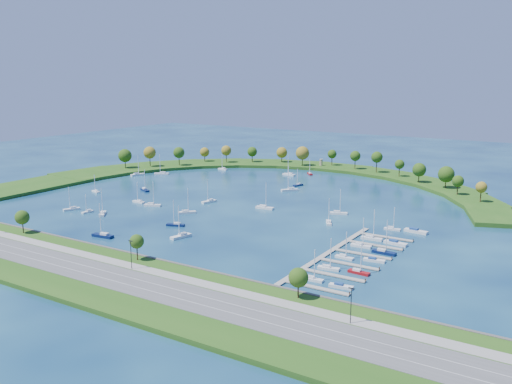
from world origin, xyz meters
The scene contains 40 objects.
ground centered at (0.00, 0.00, 0.00)m, with size 700.00×700.00×0.00m, color #082148.
south_shoreline centered at (0.03, -122.88, 1.00)m, with size 420.00×43.10×11.60m.
breakwater centered at (-46.33, 48.72, 0.99)m, with size 286.74×247.64×2.00m.
breakwater_trees centered at (-20.73, 83.80, 10.55)m, with size 240.37×95.18×14.31m.
harbor_tower centered at (-8.71, 115.19, 4.42)m, with size 2.60×2.60×4.72m.
dock_system centered at (85.30, -61.00, 0.35)m, with size 24.28×82.00×1.60m.
moored_boat_0 centered at (-4.11, 88.26, 0.88)m, with size 6.54×7.05×11.06m.
moored_boat_1 centered at (-11.86, -14.98, 0.92)m, with size 4.77×8.81×12.48m.
moored_boat_2 centered at (17.14, -73.26, 0.96)m, with size 4.80×9.77×13.83m.
moored_boat_3 centered at (-11.05, -89.99, 0.98)m, with size 10.03×3.73×14.41m.
moored_boat_4 centered at (10.30, 33.48, 0.99)m, with size 8.67×9.15×14.49m.
moored_boat_5 centered at (-39.67, -63.71, 0.94)m, with size 7.55×8.46×13.07m.
moored_boat_6 centered at (3.39, -60.40, 0.91)m, with size 8.42×5.02×11.97m.
moored_boat_7 centered at (-100.52, 23.67, 0.97)m, with size 5.83×9.78×13.90m.
moored_boat_8 centered at (-64.94, 72.25, 0.90)m, with size 8.18×3.67×11.62m.
moored_boat_9 centered at (-89.05, 34.72, 0.98)m, with size 9.65×7.57×14.30m.
moored_boat_10 centered at (7.26, 49.77, 0.87)m, with size 3.94×7.54×10.67m.
moored_boat_11 centered at (-14.39, 77.77, 0.96)m, with size 9.72×4.14×13.84m.
moored_boat_12 centered at (-31.56, -37.37, 0.93)m, with size 9.04×5.84×12.94m.
moored_boat_13 centered at (56.60, -1.83, 0.92)m, with size 8.82×5.30×12.55m.
moored_boat_14 centered at (-43.02, -35.38, 0.88)m, with size 7.74×2.75×11.15m.
moored_boat_15 centered at (-60.11, -65.12, 0.90)m, with size 5.37×8.33×11.92m.
moored_boat_16 centered at (-82.58, -29.09, 0.86)m, with size 7.25×3.92×10.27m.
moored_boat_17 centered at (20.48, -11.56, 0.96)m, with size 9.61×3.48×13.83m.
moored_boat_18 centered at (-49.43, -64.41, 0.84)m, with size 2.15×6.45×9.34m.
moored_boat_19 centered at (-6.91, -39.76, 0.93)m, with size 7.71×7.88×12.66m.
moored_boat_20 centered at (-61.45, -11.08, 0.93)m, with size 8.83×6.01×12.72m.
moored_boat_21 centered at (60.04, -20.38, 0.90)m, with size 5.63×8.11×11.72m.
docked_boat_0 centered at (85.53, -88.35, 0.87)m, with size 7.43×2.37×10.80m.
docked_boat_1 centered at (95.99, -89.16, 0.59)m, with size 8.06×3.12×1.60m.
docked_boat_2 centered at (85.53, -75.87, 0.89)m, with size 7.99×3.24×11.40m.
docked_boat_3 centered at (96.03, -74.04, 0.89)m, with size 7.83×2.74×11.30m.
docked_boat_4 centered at (85.54, -61.97, 0.87)m, with size 7.24×2.51×10.46m.
docked_boat_5 centered at (95.99, -59.26, 0.59)m, with size 8.09×3.16×1.61m.
docked_boat_6 centered at (85.52, -45.54, 0.91)m, with size 8.25×2.61×12.01m.
docked_boat_7 centered at (96.00, -48.79, 0.95)m, with size 9.27×3.09×13.44m.
docked_boat_8 centered at (85.51, -33.84, 0.93)m, with size 8.91×2.97×12.90m.
docked_boat_9 centered at (95.96, -35.11, 0.71)m, with size 9.75×3.85×1.94m.
docked_boat_10 centered at (87.94, -15.20, 0.86)m, with size 7.24×2.84×10.36m.
docked_boat_11 centered at (97.85, -13.74, 0.75)m, with size 10.28×3.93×2.04m.
Camera 1 is at (161.98, -245.47, 67.09)m, focal length 39.08 mm.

